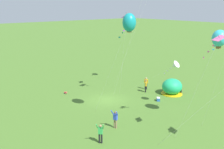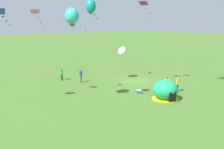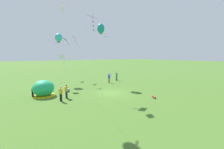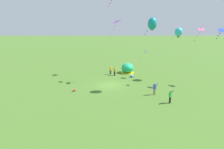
# 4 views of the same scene
# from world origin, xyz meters

# --- Properties ---
(ground_plane) EXTENTS (300.00, 300.00, 0.00)m
(ground_plane) POSITION_xyz_m (0.00, 0.00, 0.00)
(ground_plane) COLOR #477028
(popup_tent) EXTENTS (2.81, 2.81, 2.10)m
(popup_tent) POSITION_xyz_m (-8.10, 3.78, 1.00)
(popup_tent) COLOR #1EAD6B
(popup_tent) RESTS_ON ground
(cooler_box) EXTENTS (0.63, 0.64, 0.44)m
(cooler_box) POSITION_xyz_m (-4.71, 4.33, 0.22)
(cooler_box) COLOR #2659B2
(cooler_box) RESTS_ON ground
(toddler_crawling) EXTENTS (0.28, 0.55, 0.32)m
(toddler_crawling) POSITION_xyz_m (2.77, -5.35, 0.18)
(toddler_crawling) COLOR red
(toddler_crawling) RESTS_ON ground
(person_arms_raised) EXTENTS (0.59, 0.70, 1.89)m
(person_arms_raised) POSITION_xyz_m (4.22, 6.52, 1.00)
(person_arms_raised) COLOR #8C7251
(person_arms_raised) RESTS_ON ground
(person_with_toddler) EXTENTS (0.69, 0.71, 1.89)m
(person_with_toddler) POSITION_xyz_m (7.05, 7.86, 1.00)
(person_with_toddler) COLOR black
(person_with_toddler) RESTS_ON ground
(person_watching_sky) EXTENTS (0.38, 0.54, 1.72)m
(person_watching_sky) POSITION_xyz_m (-6.94, 0.17, 0.96)
(person_watching_sky) COLOR black
(person_watching_sky) RESTS_ON ground
(person_center_field) EXTENTS (0.44, 0.44, 1.72)m
(person_center_field) POSITION_xyz_m (-6.00, 0.99, 0.96)
(person_center_field) COLOR black
(person_center_field) RESTS_ON ground
(kite_cyan) EXTENTS (5.49, 6.18, 9.38)m
(kite_cyan) POSITION_xyz_m (-3.43, 12.09, 8.61)
(kite_cyan) COLOR silver
(kite_cyan) RESTS_ON ground
(kite_blue) EXTENTS (4.43, 7.06, 9.35)m
(kite_blue) POSITION_xyz_m (-0.27, 17.54, 8.74)
(kite_blue) COLOR silver
(kite_blue) RESTS_ON ground
(kite_teal) EXTENTS (1.68, 4.87, 10.82)m
(kite_teal) POSITION_xyz_m (2.18, 6.10, 9.95)
(kite_teal) COLOR silver
(kite_teal) RESTS_ON ground
(kite_white) EXTENTS (1.86, 7.71, 5.49)m
(kite_white) POSITION_xyz_m (-4.50, 6.58, 4.93)
(kite_white) COLOR silver
(kite_white) RESTS_ON ground
(kite_purple) EXTENTS (1.39, 2.56, 10.76)m
(kite_purple) POSITION_xyz_m (-2.09, 1.13, 10.03)
(kite_purple) COLOR silver
(kite_purple) RESTS_ON ground
(kite_pink) EXTENTS (1.47, 3.27, 9.45)m
(kite_pink) POSITION_xyz_m (0.42, 13.91, 8.76)
(kite_pink) COLOR silver
(kite_pink) RESTS_ON ground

